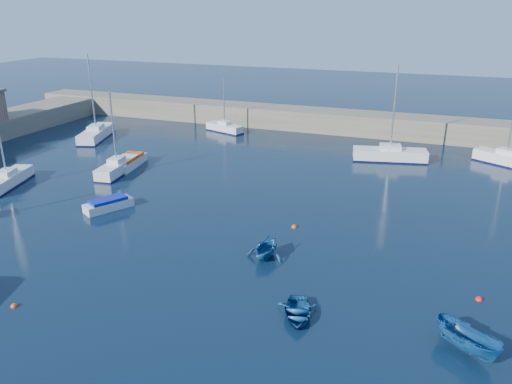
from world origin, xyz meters
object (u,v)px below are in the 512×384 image
(dinghy_right, at_px, (468,340))
(sailboat_4, at_px, (96,133))
(sailboat_5, at_px, (225,128))
(dinghy_center, at_px, (297,312))
(sailboat_3, at_px, (117,167))
(motorboat_1, at_px, (109,204))
(motorboat_2, at_px, (128,162))
(sailboat_2, at_px, (7,180))
(sailboat_7, at_px, (506,159))
(sailboat_6, at_px, (390,154))
(dinghy_left, at_px, (266,247))

(dinghy_right, bearing_deg, sailboat_4, 94.63)
(sailboat_5, bearing_deg, dinghy_center, -131.56)
(sailboat_3, height_order, motorboat_1, sailboat_3)
(motorboat_1, bearing_deg, dinghy_right, 10.33)
(sailboat_3, bearing_deg, sailboat_5, 74.24)
(motorboat_2, bearing_deg, dinghy_center, -48.28)
(sailboat_5, height_order, motorboat_2, sailboat_5)
(sailboat_3, height_order, dinghy_right, sailboat_3)
(dinghy_right, bearing_deg, sailboat_2, 112.88)
(sailboat_4, relative_size, sailboat_7, 1.20)
(sailboat_2, bearing_deg, sailboat_6, 16.74)
(sailboat_7, height_order, dinghy_right, sailboat_7)
(dinghy_center, relative_size, dinghy_left, 1.03)
(motorboat_1, relative_size, dinghy_left, 1.37)
(sailboat_7, bearing_deg, sailboat_2, 148.77)
(sailboat_6, height_order, dinghy_right, sailboat_6)
(sailboat_2, xyz_separation_m, dinghy_center, (30.25, -10.25, -0.29))
(sailboat_6, xyz_separation_m, sailboat_7, (11.30, 2.65, -0.02))
(motorboat_1, xyz_separation_m, motorboat_2, (-5.06, 10.18, 0.06))
(sailboat_4, xyz_separation_m, sailboat_5, (13.26, 8.77, -0.10))
(sailboat_2, bearing_deg, sailboat_7, 12.08)
(sailboat_3, relative_size, motorboat_1, 2.01)
(sailboat_4, bearing_deg, dinghy_center, -57.36)
(sailboat_2, distance_m, motorboat_1, 12.00)
(dinghy_right, bearing_deg, motorboat_1, 109.38)
(sailboat_7, height_order, motorboat_2, sailboat_7)
(sailboat_4, xyz_separation_m, sailboat_7, (46.02, 6.01, -0.00))
(sailboat_2, distance_m, dinghy_right, 39.82)
(sailboat_5, bearing_deg, dinghy_left, -132.36)
(sailboat_2, xyz_separation_m, sailboat_5, (9.90, 25.81, -0.03))
(sailboat_2, relative_size, sailboat_5, 1.17)
(motorboat_1, bearing_deg, sailboat_5, 122.79)
(sailboat_5, distance_m, dinghy_right, 45.92)
(sailboat_2, distance_m, motorboat_2, 11.17)
(sailboat_4, bearing_deg, sailboat_6, -12.75)
(sailboat_3, height_order, sailboat_6, sailboat_6)
(sailboat_5, bearing_deg, sailboat_3, -169.08)
(sailboat_2, height_order, sailboat_5, sailboat_2)
(sailboat_2, distance_m, sailboat_7, 48.49)
(sailboat_3, distance_m, motorboat_1, 9.21)
(sailboat_3, xyz_separation_m, motorboat_2, (-0.29, 2.30, -0.14))
(sailboat_6, height_order, sailboat_7, sailboat_6)
(dinghy_center, bearing_deg, motorboat_1, 138.92)
(sailboat_2, xyz_separation_m, dinghy_left, (26.50, -4.59, 0.17))
(dinghy_left, bearing_deg, sailboat_3, 154.91)
(sailboat_2, distance_m, sailboat_6, 37.41)
(sailboat_2, relative_size, dinghy_center, 2.75)
(sailboat_2, bearing_deg, dinghy_left, -26.14)
(sailboat_4, bearing_deg, sailboat_5, 15.19)
(sailboat_3, xyz_separation_m, dinghy_right, (31.36, -16.62, 0.03))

